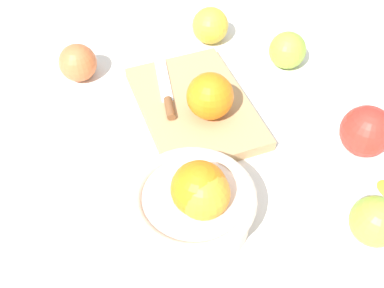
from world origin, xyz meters
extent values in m
plane|color=silver|center=(0.00, 0.00, 0.00)|extent=(2.40, 2.40, 0.00)
cylinder|color=beige|center=(-0.13, 0.15, 0.03)|extent=(0.16, 0.16, 0.06)
torus|color=beige|center=(-0.13, 0.15, 0.06)|extent=(0.17, 0.17, 0.02)
sphere|color=orange|center=(-0.14, 0.14, 0.07)|extent=(0.07, 0.07, 0.07)
sphere|color=orange|center=(-0.13, 0.14, 0.07)|extent=(0.08, 0.08, 0.08)
cube|color=tan|center=(0.07, 0.04, 0.01)|extent=(0.28, 0.20, 0.02)
sphere|color=orange|center=(0.03, 0.03, 0.06)|extent=(0.08, 0.08, 0.08)
cube|color=silver|center=(0.14, 0.07, 0.02)|extent=(0.11, 0.05, 0.00)
cylinder|color=brown|center=(0.07, 0.09, 0.03)|extent=(0.05, 0.03, 0.01)
sphere|color=#8EB738|center=(-0.26, -0.06, 0.03)|extent=(0.07, 0.07, 0.07)
sphere|color=#CC6638|center=(0.24, 0.19, 0.03)|extent=(0.07, 0.07, 0.07)
sphere|color=gold|center=(0.23, -0.08, 0.04)|extent=(0.07, 0.07, 0.07)
sphere|color=red|center=(-0.13, -0.15, 0.04)|extent=(0.08, 0.08, 0.08)
sphere|color=#8EB738|center=(0.10, -0.17, 0.03)|extent=(0.07, 0.07, 0.07)
camera|label=1|loc=(-0.44, 0.31, 0.57)|focal=43.43mm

